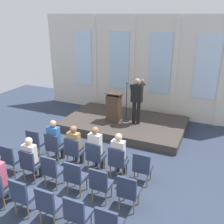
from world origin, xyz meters
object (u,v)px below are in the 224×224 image
at_px(chair_r2_c2, 23,194).
at_px(chair_r2_c5, 109,223).
at_px(chair_r1_c4, 100,183).
at_px(audience_r0_c2, 75,143).
at_px(lectern, 114,107).
at_px(audience_r0_c4, 119,153).
at_px(chair_r1_c1, 30,163).
at_px(chair_r0_c0, 36,141).
at_px(chair_r2_c3, 49,203).
at_px(chair_r2_c4, 77,213).
at_px(chair_r1_c0, 10,158).
at_px(mic_stand, 126,113).
at_px(chair_r0_c5, 142,166).
at_px(audience_r1_c1, 32,156).
at_px(chair_r1_c3, 75,176).
at_px(audience_r2_c1, 0,176).
at_px(chair_r0_c1, 54,146).
at_px(chair_r0_c3, 95,155).
at_px(speaker, 137,98).
at_px(chair_r0_c2, 74,150).
at_px(chair_r1_c5, 128,190).
at_px(audience_r0_c1, 55,138).
at_px(chair_r1_c2, 52,169).
at_px(audience_r0_c3, 96,147).

distance_m(chair_r2_c2, chair_r2_c5, 2.09).
height_order(chair_r1_c4, chair_r2_c5, same).
bearing_deg(audience_r0_c2, lectern, 90.74).
relative_size(audience_r0_c4, chair_r1_c1, 1.41).
xyz_separation_m(chair_r0_c0, chair_r2_c3, (2.09, -2.14, 0.00)).
height_order(chair_r2_c4, chair_r2_c5, same).
relative_size(chair_r1_c0, chair_r2_c5, 1.00).
bearing_deg(mic_stand, chair_r0_c5, -62.72).
distance_m(mic_stand, chair_r1_c4, 4.43).
distance_m(audience_r1_c1, chair_r1_c3, 1.41).
bearing_deg(chair_r0_c5, mic_stand, 117.28).
distance_m(lectern, chair_r1_c1, 4.19).
distance_m(lectern, chair_r2_c4, 5.40).
relative_size(chair_r1_c3, audience_r2_c1, 0.68).
height_order(chair_r0_c1, chair_r0_c5, same).
bearing_deg(chair_r2_c2, chair_r0_c3, 71.90).
distance_m(speaker, lectern, 1.03).
bearing_deg(audience_r1_c1, chair_r2_c3, -39.51).
distance_m(speaker, chair_r2_c2, 5.42).
bearing_deg(chair_r0_c2, speaker, 74.75).
xyz_separation_m(chair_r0_c2, chair_r1_c3, (0.70, -1.07, 0.00)).
xyz_separation_m(chair_r1_c4, chair_r1_c5, (0.70, 0.00, 0.00)).
bearing_deg(audience_r0_c4, audience_r1_c1, -153.04).
distance_m(chair_r2_c4, chair_r2_c5, 0.70).
xyz_separation_m(audience_r1_c1, chair_r1_c4, (2.09, -0.08, -0.18)).
distance_m(chair_r0_c1, chair_r0_c3, 1.40).
distance_m(mic_stand, audience_r0_c1, 3.37).
height_order(chair_r1_c4, chair_r1_c5, same).
distance_m(speaker, chair_r1_c5, 4.48).
height_order(audience_r0_c1, chair_r0_c5, audience_r0_c1).
bearing_deg(chair_r0_c3, mic_stand, 94.94).
relative_size(chair_r0_c1, chair_r2_c2, 1.00).
height_order(chair_r1_c0, chair_r2_c5, same).
distance_m(chair_r0_c1, chair_r2_c4, 2.99).
relative_size(chair_r0_c0, chair_r0_c5, 1.00).
xyz_separation_m(chair_r0_c0, audience_r1_c1, (0.70, -0.98, 0.18)).
relative_size(chair_r0_c3, chair_r1_c2, 1.00).
xyz_separation_m(chair_r0_c1, chair_r0_c3, (1.40, 0.00, 0.00)).
height_order(chair_r1_c1, chair_r1_c4, same).
distance_m(lectern, audience_r0_c1, 3.05).
distance_m(chair_r0_c2, chair_r0_c3, 0.70).
bearing_deg(chair_r0_c2, lectern, 90.72).
bearing_deg(chair_r2_c5, chair_r1_c0, 162.99).
height_order(chair_r0_c1, chair_r1_c4, same).
relative_size(chair_r0_c3, chair_r1_c0, 1.00).
distance_m(chair_r0_c2, chair_r2_c2, 2.14).
distance_m(speaker, audience_r0_c1, 3.50).
xyz_separation_m(chair_r0_c1, chair_r2_c3, (1.40, -2.14, 0.00)).
relative_size(audience_r0_c3, chair_r2_c2, 1.48).
distance_m(audience_r0_c3, audience_r0_c4, 0.70).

